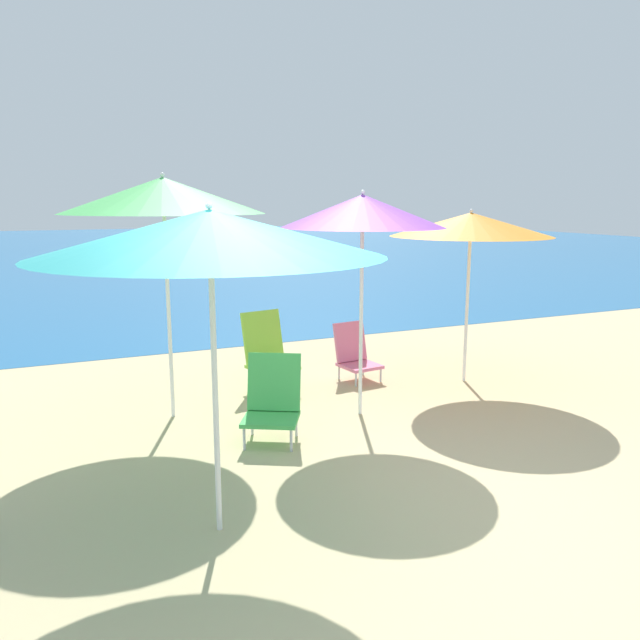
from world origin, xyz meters
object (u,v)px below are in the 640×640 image
(beach_chair_lime, at_px, (267,350))
(beach_umbrella_purple, at_px, (362,211))
(beach_umbrella_orange, at_px, (471,225))
(beach_umbrella_green, at_px, (163,196))
(beach_chair_pink, at_px, (355,353))
(beach_umbrella_teal, at_px, (210,233))
(beach_chair_green, at_px, (273,399))

(beach_chair_lime, bearing_deg, beach_umbrella_purple, -75.95)
(beach_umbrella_orange, bearing_deg, beach_umbrella_green, 177.61)
(beach_umbrella_green, height_order, beach_chair_pink, beach_umbrella_green)
(beach_umbrella_teal, height_order, beach_chair_pink, beach_umbrella_teal)
(beach_umbrella_green, bearing_deg, beach_umbrella_purple, -21.30)
(beach_umbrella_purple, relative_size, beach_chair_green, 2.92)
(beach_umbrella_green, bearing_deg, beach_chair_pink, 11.83)
(beach_chair_pink, bearing_deg, beach_chair_green, -144.85)
(beach_umbrella_purple, distance_m, beach_chair_green, 1.92)
(beach_umbrella_purple, distance_m, beach_umbrella_green, 1.84)
(beach_umbrella_teal, relative_size, beach_chair_pink, 3.15)
(beach_chair_green, bearing_deg, beach_umbrella_green, 155.62)
(beach_chair_lime, bearing_deg, beach_chair_green, -118.57)
(beach_umbrella_orange, xyz_separation_m, beach_chair_pink, (-1.13, 0.60, -1.50))
(beach_chair_green, bearing_deg, beach_umbrella_teal, -93.49)
(beach_umbrella_green, height_order, beach_chair_green, beach_umbrella_green)
(beach_umbrella_teal, height_order, beach_chair_lime, beach_umbrella_teal)
(beach_umbrella_green, height_order, beach_chair_lime, beach_umbrella_green)
(beach_chair_pink, xyz_separation_m, beach_chair_green, (-1.52, -1.40, 0.06))
(beach_umbrella_orange, xyz_separation_m, beach_umbrella_purple, (-1.64, -0.53, 0.17))
(beach_umbrella_purple, bearing_deg, beach_umbrella_teal, -138.99)
(beach_chair_green, bearing_deg, beach_chair_pink, 71.23)
(beach_umbrella_purple, height_order, beach_chair_pink, beach_umbrella_purple)
(beach_umbrella_purple, height_order, beach_chair_lime, beach_umbrella_purple)
(beach_umbrella_purple, height_order, beach_umbrella_green, beach_umbrella_green)
(beach_chair_green, relative_size, beach_chair_lime, 0.86)
(beach_umbrella_purple, relative_size, beach_chair_pink, 3.28)
(beach_umbrella_teal, bearing_deg, beach_umbrella_purple, 41.01)
(beach_chair_green, bearing_deg, beach_chair_lime, 101.42)
(beach_umbrella_green, bearing_deg, beach_chair_lime, 23.94)
(beach_umbrella_purple, bearing_deg, beach_chair_lime, 115.45)
(beach_umbrella_orange, xyz_separation_m, beach_umbrella_green, (-3.35, 0.14, 0.31))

